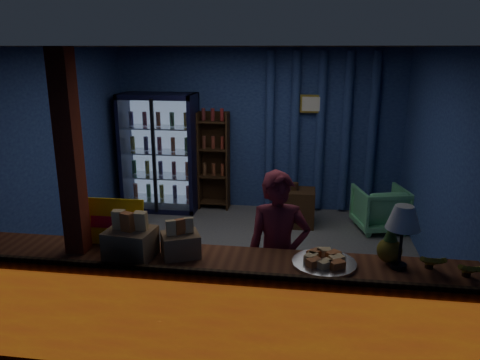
# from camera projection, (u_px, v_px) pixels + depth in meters

# --- Properties ---
(ground) EXTENTS (4.60, 4.60, 0.00)m
(ground) POSITION_uv_depth(u_px,v_px,m) (237.00, 263.00, 5.84)
(ground) COLOR #515154
(ground) RESTS_ON ground
(room_walls) EXTENTS (4.60, 4.60, 4.60)m
(room_walls) POSITION_uv_depth(u_px,v_px,m) (237.00, 139.00, 5.41)
(room_walls) COLOR navy
(room_walls) RESTS_ON ground
(counter) EXTENTS (4.40, 0.57, 0.99)m
(counter) POSITION_uv_depth(u_px,v_px,m) (203.00, 311.00, 3.89)
(counter) COLOR brown
(counter) RESTS_ON ground
(support_post) EXTENTS (0.16, 0.16, 2.60)m
(support_post) POSITION_uv_depth(u_px,v_px,m) (75.00, 211.00, 3.83)
(support_post) COLOR #982E16
(support_post) RESTS_ON ground
(beverage_cooler) EXTENTS (1.20, 0.62, 1.90)m
(beverage_cooler) POSITION_uv_depth(u_px,v_px,m) (161.00, 153.00, 7.63)
(beverage_cooler) COLOR black
(beverage_cooler) RESTS_ON ground
(bottle_shelf) EXTENTS (0.50, 0.28, 1.60)m
(bottle_shelf) POSITION_uv_depth(u_px,v_px,m) (214.00, 161.00, 7.68)
(bottle_shelf) COLOR #3A2512
(bottle_shelf) RESTS_ON ground
(curtain_folds) EXTENTS (1.74, 0.14, 2.50)m
(curtain_folds) POSITION_uv_depth(u_px,v_px,m) (320.00, 132.00, 7.38)
(curtain_folds) COLOR navy
(curtain_folds) RESTS_ON room_walls
(framed_picture) EXTENTS (0.36, 0.04, 0.28)m
(framed_picture) POSITION_uv_depth(u_px,v_px,m) (312.00, 104.00, 7.24)
(framed_picture) COLOR gold
(framed_picture) RESTS_ON room_walls
(shopkeeper) EXTENTS (0.62, 0.45, 1.57)m
(shopkeeper) POSITION_uv_depth(u_px,v_px,m) (278.00, 256.00, 4.20)
(shopkeeper) COLOR maroon
(shopkeeper) RESTS_ON ground
(green_chair) EXTENTS (0.84, 0.86, 0.65)m
(green_chair) POSITION_uv_depth(u_px,v_px,m) (380.00, 209.00, 6.83)
(green_chair) COLOR #5EBC7B
(green_chair) RESTS_ON ground
(side_table) EXTENTS (0.61, 0.44, 0.66)m
(side_table) POSITION_uv_depth(u_px,v_px,m) (294.00, 207.00, 7.02)
(side_table) COLOR #3A2512
(side_table) RESTS_ON ground
(yellow_sign) EXTENTS (0.50, 0.11, 0.40)m
(yellow_sign) POSITION_uv_depth(u_px,v_px,m) (115.00, 222.00, 4.01)
(yellow_sign) COLOR yellow
(yellow_sign) RESTS_ON counter
(snack_box_left) EXTENTS (0.40, 0.34, 0.39)m
(snack_box_left) POSITION_uv_depth(u_px,v_px,m) (130.00, 241.00, 3.75)
(snack_box_left) COLOR #987649
(snack_box_left) RESTS_ON counter
(snack_box_centre) EXTENTS (0.37, 0.34, 0.31)m
(snack_box_centre) POSITION_uv_depth(u_px,v_px,m) (181.00, 243.00, 3.79)
(snack_box_centre) COLOR #987649
(snack_box_centre) RESTS_ON counter
(pastry_tray) EXTENTS (0.51, 0.51, 0.08)m
(pastry_tray) POSITION_uv_depth(u_px,v_px,m) (324.00, 262.00, 3.65)
(pastry_tray) COLOR silver
(pastry_tray) RESTS_ON counter
(banana_bunches) EXTENTS (0.70, 0.28, 0.15)m
(banana_bunches) POSITION_uv_depth(u_px,v_px,m) (466.00, 265.00, 3.49)
(banana_bunches) COLOR gold
(banana_bunches) RESTS_ON counter
(table_lamp) EXTENTS (0.26, 0.26, 0.51)m
(table_lamp) POSITION_uv_depth(u_px,v_px,m) (403.00, 220.00, 3.49)
(table_lamp) COLOR black
(table_lamp) RESTS_ON counter
(pineapple) EXTENTS (0.20, 0.20, 0.34)m
(pineapple) POSITION_uv_depth(u_px,v_px,m) (390.00, 247.00, 3.65)
(pineapple) COLOR olive
(pineapple) RESTS_ON counter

